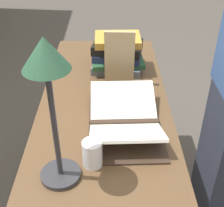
{
  "coord_description": "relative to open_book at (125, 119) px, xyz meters",
  "views": [
    {
      "loc": [
        -1.13,
        -0.03,
        1.59
      ],
      "look_at": [
        -0.06,
        -0.03,
        0.86
      ],
      "focal_mm": 50.0,
      "sensor_mm": 36.0,
      "label": 1
    }
  ],
  "objects": [
    {
      "name": "reading_lamp",
      "position": [
        -0.28,
        0.23,
        0.35
      ],
      "size": [
        0.14,
        0.14,
        0.51
      ],
      "color": "#2D2D33",
      "rests_on": "reading_desk"
    },
    {
      "name": "book_stack_tall",
      "position": [
        0.5,
        0.02,
        0.06
      ],
      "size": [
        0.24,
        0.29,
        0.19
      ],
      "color": "slate",
      "rests_on": "reading_desk"
    },
    {
      "name": "open_book",
      "position": [
        0.0,
        0.0,
        0.0
      ],
      "size": [
        0.48,
        0.31,
        0.09
      ],
      "rotation": [
        0.0,
        0.0,
        0.03
      ],
      "color": "#38281E",
      "rests_on": "reading_desk"
    },
    {
      "name": "reading_desk",
      "position": [
        0.1,
        0.09,
        -0.14
      ],
      "size": [
        1.58,
        0.6,
        0.78
      ],
      "color": "brown",
      "rests_on": "ground_plane"
    },
    {
      "name": "coffee_mug",
      "position": [
        -0.23,
        0.12,
        0.02
      ],
      "size": [
        0.1,
        0.07,
        0.1
      ],
      "rotation": [
        0.0,
        0.0,
        0.43
      ],
      "color": "white",
      "rests_on": "reading_desk"
    },
    {
      "name": "book_standing_upright",
      "position": [
        0.34,
        0.01,
        0.11
      ],
      "size": [
        0.03,
        0.15,
        0.27
      ],
      "rotation": [
        0.0,
        0.0,
        -0.05
      ],
      "color": "tan",
      "rests_on": "reading_desk"
    }
  ]
}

